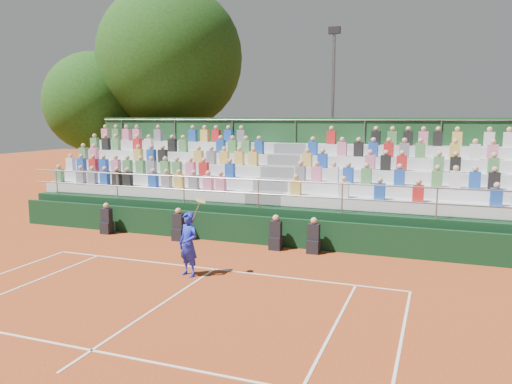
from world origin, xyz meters
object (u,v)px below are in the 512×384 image
(tree_east, at_px, (170,58))
(floodlight_mast, at_px, (333,102))
(tennis_player, at_px, (189,244))
(tree_west, at_px, (94,103))

(tree_east, bearing_deg, floodlight_mast, 8.31)
(tennis_player, height_order, tree_west, tree_west)
(tennis_player, distance_m, floodlight_mast, 14.84)
(tree_east, xyz_separation_m, floodlight_mast, (8.87, 1.30, -2.45))
(floodlight_mast, bearing_deg, tree_west, -167.92)
(tennis_player, xyz_separation_m, tree_east, (-7.84, 12.88, 6.73))
(tree_west, xyz_separation_m, tree_east, (4.05, 1.47, 2.40))
(tennis_player, relative_size, tree_west, 0.28)
(tree_west, distance_m, floodlight_mast, 13.21)
(tennis_player, bearing_deg, tree_west, 136.17)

